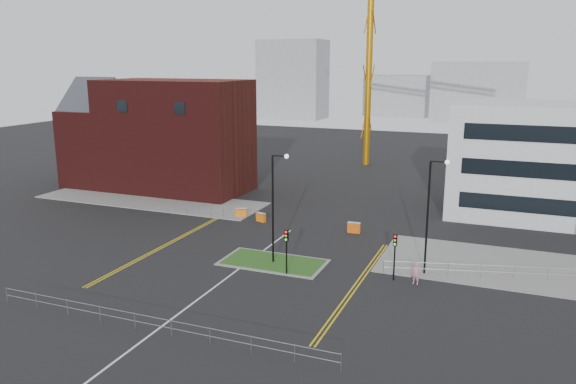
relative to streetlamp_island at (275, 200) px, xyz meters
name	(u,v)px	position (x,y,z in m)	size (l,w,h in m)	color
ground	(203,296)	(-2.22, -8.00, -5.41)	(200.00, 200.00, 0.00)	black
pavement_left	(151,200)	(-22.22, 14.00, -5.35)	(28.00, 8.00, 0.12)	slate
pavement_right	(534,270)	(19.78, 6.00, -5.35)	(24.00, 10.00, 0.12)	slate
island_kerb	(273,262)	(-0.22, 0.00, -5.37)	(8.60, 4.60, 0.08)	slate
grass_island	(273,262)	(-0.22, 0.00, -5.35)	(8.00, 4.00, 0.12)	#1F4F1A
brick_building	(156,136)	(-25.19, 20.00, 1.44)	(24.20, 10.07, 14.24)	#401110
streetlamp_island	(275,200)	(0.00, 0.00, 0.00)	(1.46, 0.36, 9.18)	black
streetlamp_right_near	(431,208)	(12.00, 2.00, 0.00)	(1.46, 0.36, 9.18)	black
traffic_light_island	(286,243)	(1.78, -2.02, -2.85)	(0.28, 0.33, 3.65)	black
traffic_light_right	(395,248)	(9.78, -0.02, -2.85)	(0.28, 0.33, 3.65)	black
railing_front	(153,321)	(-2.22, -14.00, -4.63)	(24.05, 0.05, 1.10)	gray
railing_left	(199,210)	(-13.22, 10.00, -4.67)	(6.05, 0.05, 1.10)	gray
railing_right	(514,270)	(18.28, 3.50, -4.63)	(19.05, 5.05, 1.10)	gray
centre_line	(217,286)	(-2.22, -6.00, -5.41)	(0.15, 30.00, 0.01)	silver
yellow_left_a	(173,240)	(-11.22, 2.00, -5.41)	(0.12, 24.00, 0.01)	gold
yellow_left_b	(176,241)	(-10.92, 2.00, -5.41)	(0.12, 24.00, 0.01)	gold
yellow_right_a	(355,285)	(7.28, -2.00, -5.41)	(0.12, 20.00, 0.01)	gold
yellow_right_b	(359,285)	(7.58, -2.00, -5.41)	(0.12, 20.00, 0.01)	gold
skyline_a	(293,80)	(-42.22, 112.00, 5.59)	(18.00, 12.00, 22.00)	gray
skyline_b	(478,92)	(7.78, 122.00, 2.59)	(24.00, 12.00, 16.00)	gray
skyline_d	(417,96)	(-10.22, 132.00, 0.59)	(30.00, 12.00, 12.00)	gray
pedestrian	(416,273)	(11.47, -0.18, -4.57)	(0.62, 0.41, 1.69)	#C6808F
barrier_left	(241,212)	(-8.87, 11.42, -4.87)	(1.25, 0.83, 1.00)	orange
barrier_mid	(261,217)	(-6.22, 10.73, -4.91)	(1.16, 0.70, 0.93)	orange
barrier_right	(354,227)	(3.78, 10.54, -4.85)	(1.25, 0.46, 1.04)	#E7580C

